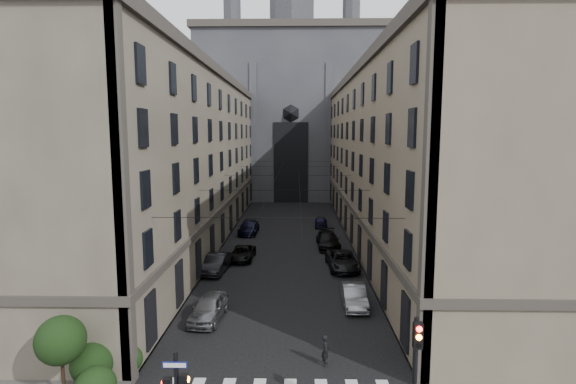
# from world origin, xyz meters

# --- Properties ---
(sidewalk_left) EXTENTS (7.00, 80.00, 0.15)m
(sidewalk_left) POSITION_xyz_m (-10.50, 36.00, 0.07)
(sidewalk_left) COLOR #383533
(sidewalk_left) RESTS_ON ground
(sidewalk_right) EXTENTS (7.00, 80.00, 0.15)m
(sidewalk_right) POSITION_xyz_m (10.50, 36.00, 0.07)
(sidewalk_right) COLOR #383533
(sidewalk_right) RESTS_ON ground
(building_left) EXTENTS (13.60, 60.60, 18.85)m
(building_left) POSITION_xyz_m (-13.44, 36.00, 9.34)
(building_left) COLOR #4F493D
(building_left) RESTS_ON ground
(building_right) EXTENTS (13.60, 60.60, 18.85)m
(building_right) POSITION_xyz_m (13.44, 36.00, 9.34)
(building_right) COLOR brown
(building_right) RESTS_ON ground
(gothic_tower) EXTENTS (35.00, 23.00, 58.00)m
(gothic_tower) POSITION_xyz_m (0.00, 74.96, 17.80)
(gothic_tower) COLOR #2D2D33
(gothic_tower) RESTS_ON ground
(traffic_light_right) EXTENTS (0.34, 0.50, 5.20)m
(traffic_light_right) POSITION_xyz_m (5.60, 1.92, 3.29)
(traffic_light_right) COLOR black
(traffic_light_right) RESTS_ON ground
(shrub_cluster) EXTENTS (3.90, 4.40, 3.90)m
(shrub_cluster) POSITION_xyz_m (-8.72, 5.01, 1.80)
(shrub_cluster) COLOR black
(shrub_cluster) RESTS_ON sidewalk_left
(tram_wires) EXTENTS (14.00, 60.00, 0.43)m
(tram_wires) POSITION_xyz_m (0.00, 35.63, 7.25)
(tram_wires) COLOR black
(tram_wires) RESTS_ON ground
(car_left_near) EXTENTS (2.30, 4.81, 1.59)m
(car_left_near) POSITION_xyz_m (-4.70, 13.69, 0.79)
(car_left_near) COLOR slate
(car_left_near) RESTS_ON ground
(car_left_midnear) EXTENTS (2.15, 5.01, 1.60)m
(car_left_midnear) POSITION_xyz_m (-6.01, 23.81, 0.80)
(car_left_midnear) COLOR black
(car_left_midnear) RESTS_ON ground
(car_left_midfar) EXTENTS (2.40, 4.74, 1.28)m
(car_left_midfar) POSITION_xyz_m (-4.20, 27.68, 0.64)
(car_left_midfar) COLOR black
(car_left_midfar) RESTS_ON ground
(car_left_far) EXTENTS (2.35, 5.41, 1.55)m
(car_left_far) POSITION_xyz_m (-4.77, 39.08, 0.78)
(car_left_far) COLOR black
(car_left_far) RESTS_ON ground
(car_right_near) EXTENTS (1.61, 4.48, 1.47)m
(car_right_near) POSITION_xyz_m (5.11, 16.20, 0.74)
(car_right_near) COLOR gray
(car_right_near) RESTS_ON ground
(car_right_midnear) EXTENTS (2.90, 5.74, 1.56)m
(car_right_midnear) POSITION_xyz_m (5.17, 24.93, 0.78)
(car_right_midnear) COLOR black
(car_right_midnear) RESTS_ON ground
(car_right_midfar) EXTENTS (2.47, 5.71, 1.64)m
(car_right_midfar) POSITION_xyz_m (4.39, 32.48, 0.82)
(car_right_midfar) COLOR black
(car_right_midfar) RESTS_ON ground
(car_right_far) EXTENTS (1.74, 4.01, 1.35)m
(car_right_far) POSITION_xyz_m (4.20, 43.06, 0.67)
(car_right_far) COLOR black
(car_right_far) RESTS_ON ground
(pedestrian) EXTENTS (0.44, 0.63, 1.65)m
(pedestrian) POSITION_xyz_m (2.57, 8.00, 0.83)
(pedestrian) COLOR black
(pedestrian) RESTS_ON ground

